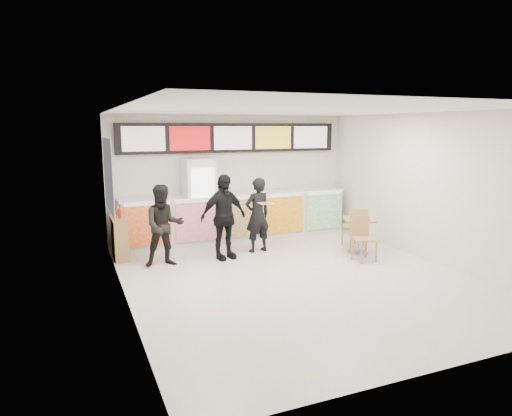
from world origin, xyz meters
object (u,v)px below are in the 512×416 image
customer_left (164,226)px  cafe_table (359,229)px  customer_main (257,215)px  customer_mid (223,217)px  condiment_ledge (120,237)px  drinks_fridge (200,201)px  service_counter (238,216)px

customer_left → cafe_table: customer_left is taller
customer_main → customer_mid: size_ratio=0.92×
cafe_table → condiment_ledge: condiment_ledge is taller
drinks_fridge → customer_left: (-1.13, -1.47, -0.19)m
customer_left → customer_mid: (1.23, 0.02, 0.08)m
service_counter → condiment_ledge: (-2.82, -0.60, -0.12)m
service_counter → condiment_ledge: 2.89m
service_counter → customer_left: customer_left is taller
customer_main → customer_left: (-2.09, -0.26, -0.01)m
service_counter → cafe_table: size_ratio=3.46×
drinks_fridge → customer_left: 1.86m
customer_main → cafe_table: (1.96, -0.97, -0.28)m
condiment_ledge → customer_mid: bearing=-22.6°
customer_left → cafe_table: 4.13m
customer_left → customer_main: bearing=10.1°
customer_left → condiment_ledge: customer_left is taller
customer_main → service_counter: bearing=-97.7°
service_counter → condiment_ledge: bearing=-168.0°
customer_mid → cafe_table: size_ratio=1.10×
customer_left → service_counter: bearing=38.0°
customer_mid → condiment_ledge: 2.20m
customer_left → drinks_fridge: bearing=55.3°
customer_left → condiment_ledge: size_ratio=1.52×
drinks_fridge → cafe_table: size_ratio=1.25×
drinks_fridge → customer_main: size_ratio=1.22×
customer_mid → condiment_ledge: bearing=144.9°
drinks_fridge → condiment_ledge: (-1.89, -0.62, -0.55)m
cafe_table → customer_mid: bearing=-171.5°
service_counter → customer_mid: 1.68m
drinks_fridge → customer_left: bearing=-127.6°
drinks_fridge → customer_mid: drinks_fridge is taller
customer_left → condiment_ledge: (-0.76, 0.85, -0.35)m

